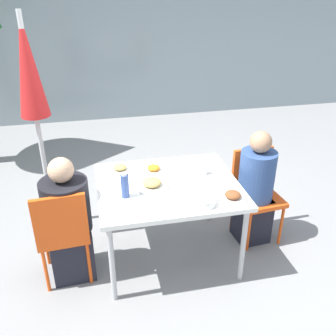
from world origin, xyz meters
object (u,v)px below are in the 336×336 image
object	(u,v)px
person_right	(255,191)
closed_umbrella	(31,86)
salad_bowl	(203,200)
chair_left	(63,229)
bottle	(125,186)
drinking_cup	(203,169)
person_left	(69,224)
chair_right	(255,187)

from	to	relation	value
person_right	closed_umbrella	bearing A→B (deg)	-24.26
person_right	salad_bowl	world-z (taller)	person_right
chair_left	bottle	xyz separation A→B (m)	(0.51, 0.01, 0.33)
closed_umbrella	drinking_cup	bearing A→B (deg)	-23.96
chair_left	closed_umbrella	world-z (taller)	closed_umbrella
salad_bowl	bottle	bearing A→B (deg)	157.92
person_right	drinking_cup	bearing A→B (deg)	-9.25
person_right	bottle	size ratio (longest dim) A/B	5.30
person_left	chair_right	world-z (taller)	person_left
bottle	salad_bowl	xyz separation A→B (m)	(0.57, -0.23, -0.07)
chair_right	salad_bowl	world-z (taller)	chair_right
chair_left	person_left	xyz separation A→B (m)	(0.04, 0.08, -0.01)
chair_left	salad_bowl	world-z (taller)	chair_left
person_right	salad_bowl	distance (m)	0.81
chair_left	drinking_cup	xyz separation A→B (m)	(1.23, 0.25, 0.27)
drinking_cup	salad_bowl	world-z (taller)	drinking_cup
chair_left	chair_right	bearing A→B (deg)	5.74
person_left	salad_bowl	size ratio (longest dim) A/B	5.58
chair_right	bottle	xyz separation A→B (m)	(-1.25, -0.29, 0.33)
chair_right	bottle	world-z (taller)	bottle
chair_right	person_left	bearing A→B (deg)	2.05
bottle	closed_umbrella	bearing A→B (deg)	128.70
closed_umbrella	salad_bowl	size ratio (longest dim) A/B	10.52
chair_left	bottle	size ratio (longest dim) A/B	4.16
chair_left	person_left	distance (m)	0.09
chair_left	salad_bowl	distance (m)	1.13
person_left	salad_bowl	world-z (taller)	person_left
closed_umbrella	chair_left	bearing A→B (deg)	-78.42
chair_left	chair_right	world-z (taller)	same
drinking_cup	person_left	bearing A→B (deg)	-171.88
person_left	closed_umbrella	bearing A→B (deg)	101.87
closed_umbrella	bottle	bearing A→B (deg)	-51.30
closed_umbrella	drinking_cup	xyz separation A→B (m)	(1.40, -0.62, -0.66)
chair_right	salad_bowl	xyz separation A→B (m)	(-0.68, -0.52, 0.26)
person_left	bottle	distance (m)	0.58
chair_left	salad_bowl	size ratio (longest dim) A/B	4.46
person_left	person_right	world-z (taller)	person_right
chair_left	chair_right	xyz separation A→B (m)	(1.77, 0.30, 0.00)
chair_left	closed_umbrella	size ratio (longest dim) A/B	0.42
chair_left	drinking_cup	world-z (taller)	chair_left
person_left	closed_umbrella	world-z (taller)	closed_umbrella
person_left	closed_umbrella	xyz separation A→B (m)	(-0.22, 0.79, 0.94)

